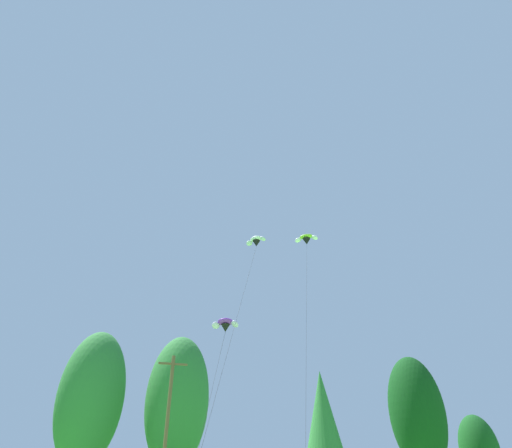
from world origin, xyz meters
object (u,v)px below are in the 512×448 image
Objects in this scene: parafoil_kite_mid_lime_white at (306,239)px; parafoil_kite_far_white at (256,241)px; utility_pole at (166,429)px; parafoil_kite_high_purple at (225,325)px.

parafoil_kite_far_white is at bearing -148.01° from parafoil_kite_mid_lime_white.
utility_pole is 0.45× the size of parafoil_kite_mid_lime_white.
parafoil_kite_mid_lime_white reaches higher than parafoil_kite_high_purple.
parafoil_kite_high_purple is 10.13m from parafoil_kite_far_white.
parafoil_kite_mid_lime_white is (9.91, 7.35, 12.62)m from parafoil_kite_high_purple.
parafoil_kite_far_white is at bearing 44.77° from parafoil_kite_high_purple.
parafoil_kite_high_purple is at bearing -135.23° from parafoil_kite_far_white.
parafoil_kite_mid_lime_white reaches higher than parafoil_kite_far_white.
utility_pole is at bearing 171.52° from parafoil_kite_far_white.
parafoil_kite_far_white is (3.16, 3.14, 9.10)m from parafoil_kite_high_purple.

